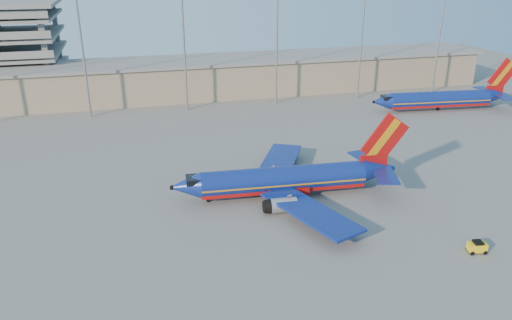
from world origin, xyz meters
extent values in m
plane|color=slate|center=(0.00, 0.00, 0.00)|extent=(220.00, 220.00, 0.00)
cube|color=gray|center=(10.00, 58.00, 4.00)|extent=(120.00, 15.00, 8.00)
cube|color=slate|center=(10.00, 58.00, 8.20)|extent=(122.00, 16.00, 0.60)
cylinder|color=gray|center=(-25.00, 46.00, 14.00)|extent=(0.44, 0.44, 28.00)
cylinder|color=gray|center=(-5.00, 46.00, 14.00)|extent=(0.44, 0.44, 28.00)
cylinder|color=gray|center=(15.00, 46.00, 14.00)|extent=(0.44, 0.44, 28.00)
cylinder|color=gray|center=(35.00, 46.00, 14.00)|extent=(0.44, 0.44, 28.00)
cylinder|color=gray|center=(55.00, 46.00, 14.00)|extent=(0.44, 0.44, 28.00)
cylinder|color=navy|center=(2.08, 0.35, 2.52)|extent=(22.62, 5.05, 3.46)
cube|color=#A90F0D|center=(2.08, 0.35, 1.64)|extent=(22.57, 4.39, 1.22)
cube|color=orange|center=(2.08, 0.35, 2.29)|extent=(22.62, 5.08, 0.21)
cone|color=navy|center=(-11.06, 1.28, 2.52)|extent=(4.16, 3.73, 3.46)
cube|color=black|center=(-9.85, 1.20, 3.41)|extent=(2.41, 2.58, 0.75)
cone|color=navy|center=(15.69, -0.63, 2.85)|extent=(5.09, 3.80, 3.46)
cube|color=#A90F0D|center=(14.95, -0.57, 4.11)|extent=(3.95, 0.79, 2.06)
cube|color=#A90F0D|center=(16.25, -0.67, 7.38)|extent=(6.86, 0.79, 7.46)
cube|color=orange|center=(16.07, -0.65, 7.38)|extent=(4.58, 0.72, 5.85)
cube|color=navy|center=(15.55, 2.57, 3.36)|extent=(3.60, 6.31, 0.21)
cube|color=navy|center=(15.09, -3.77, 3.36)|extent=(4.35, 6.52, 0.21)
cube|color=navy|center=(4.07, 8.45, 1.68)|extent=(10.94, 14.98, 0.33)
cube|color=navy|center=(2.90, -7.96, 1.68)|extent=(9.33, 15.21, 0.33)
cube|color=#A90F0D|center=(2.55, 0.31, 1.26)|extent=(5.85, 4.04, 0.93)
cylinder|color=gray|center=(1.31, 5.27, 1.07)|extent=(3.50, 2.20, 1.96)
cylinder|color=gray|center=(0.62, -4.42, 1.07)|extent=(3.50, 2.20, 1.96)
cylinder|color=gray|center=(-8.17, 1.08, 0.51)|extent=(0.24, 0.24, 1.03)
cylinder|color=black|center=(-8.17, 1.08, 0.30)|extent=(0.61, 0.28, 0.60)
cylinder|color=black|center=(3.65, 2.67, 0.39)|extent=(0.82, 0.57, 0.79)
cylinder|color=black|center=(3.31, -2.18, 0.39)|extent=(0.82, 0.57, 0.79)
cylinder|color=navy|center=(47.10, 31.71, 2.47)|extent=(22.21, 5.61, 3.39)
cube|color=#A90F0D|center=(47.10, 31.71, 1.60)|extent=(22.15, 4.97, 1.19)
cube|color=orange|center=(47.10, 31.71, 2.24)|extent=(22.22, 5.65, 0.20)
cone|color=navy|center=(34.25, 33.03, 2.47)|extent=(4.17, 3.76, 3.39)
cube|color=black|center=(35.44, 32.91, 3.34)|extent=(2.43, 2.59, 0.73)
cone|color=navy|center=(60.40, 30.35, 2.79)|extent=(5.08, 3.86, 3.39)
cube|color=#A90F0D|center=(59.67, 30.43, 4.03)|extent=(3.88, 0.89, 2.02)
cube|color=#A90F0D|center=(60.95, 30.30, 7.24)|extent=(6.72, 0.98, 7.31)
cube|color=orange|center=(60.77, 30.32, 7.24)|extent=(4.49, 0.84, 5.73)
cube|color=navy|center=(60.35, 33.49, 3.30)|extent=(3.36, 6.12, 0.20)
cube|color=navy|center=(59.72, 27.29, 3.30)|extent=(4.41, 6.42, 0.20)
cylinder|color=black|center=(47.10, 31.71, 0.41)|extent=(0.70, 0.70, 0.82)
cube|color=yellow|center=(18.50, -18.84, 0.70)|extent=(2.11, 1.42, 0.93)
cube|color=black|center=(18.50, -18.84, 1.26)|extent=(1.09, 1.16, 0.33)
cylinder|color=black|center=(17.85, -18.21, 0.24)|extent=(0.50, 0.25, 0.48)
cylinder|color=black|center=(17.68, -19.22, 0.24)|extent=(0.50, 0.25, 0.48)
cylinder|color=black|center=(19.31, -18.46, 0.24)|extent=(0.50, 0.25, 0.48)
cylinder|color=black|center=(19.14, -19.46, 0.24)|extent=(0.50, 0.25, 0.48)
camera|label=1|loc=(-17.33, -58.49, 30.23)|focal=35.00mm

